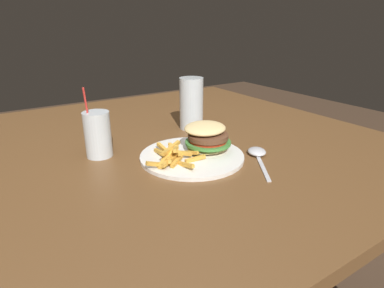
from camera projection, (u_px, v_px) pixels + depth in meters
dining_table at (147, 181)px, 0.99m from camera, size 1.42×1.24×0.78m
meal_plate_near at (199, 147)px, 0.86m from camera, size 0.28×0.28×0.09m
beer_glass at (191, 105)px, 1.07m from camera, size 0.08×0.08×0.17m
juice_glass at (98, 136)px, 0.85m from camera, size 0.07×0.07×0.19m
spoon at (257, 153)px, 0.87m from camera, size 0.13×0.18×0.02m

